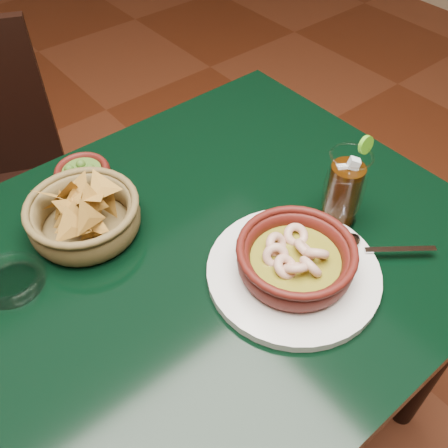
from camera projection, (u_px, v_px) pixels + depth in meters
ground at (181, 443)px, 1.39m from camera, size 7.00×7.00×0.00m
dining_table at (158, 313)px, 0.91m from camera, size 1.20×0.80×0.75m
shrimp_plate at (295, 262)px, 0.82m from camera, size 0.37×0.29×0.08m
chip_basket at (84, 216)px, 0.89m from camera, size 0.24×0.24×0.13m
guacamole_ramekin at (83, 174)px, 0.99m from camera, size 0.13×0.13×0.04m
cola_drink at (344, 189)px, 0.89m from camera, size 0.15×0.15×0.17m
glass_ashtray at (12, 280)px, 0.82m from camera, size 0.12×0.12×0.03m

